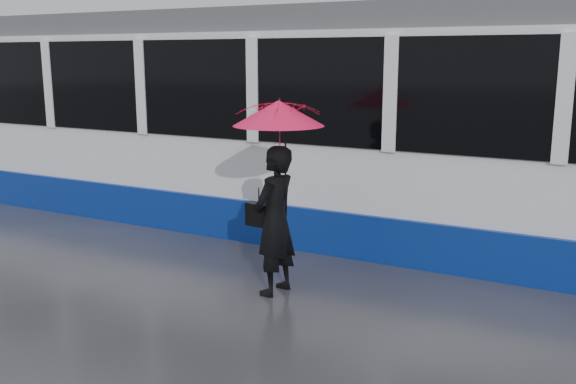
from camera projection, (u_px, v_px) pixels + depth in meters
The scene contains 6 objects.
ground at pixel (184, 264), 8.38m from camera, with size 90.00×90.00×0.00m, color #2D2D32.
rails at pixel (277, 221), 10.53m from camera, with size 34.00×1.51×0.02m.
tram at pixel (323, 125), 9.82m from camera, with size 26.00×2.56×3.35m.
woman at pixel (275, 221), 7.20m from camera, with size 0.62×0.41×1.70m, color black.
umbrella at pixel (279, 131), 6.97m from camera, with size 1.09×1.09×1.15m.
handbag at pixel (259, 215), 7.31m from camera, with size 0.32×0.16×0.44m.
Camera 1 is at (4.99, -6.40, 2.66)m, focal length 40.00 mm.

